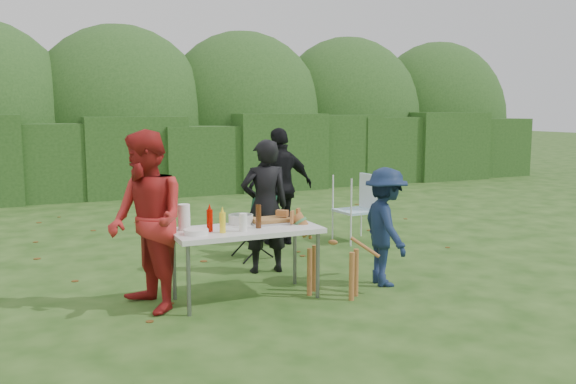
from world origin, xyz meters
name	(u,v)px	position (x,y,z in m)	size (l,w,h in m)	color
ground	(274,291)	(0.00, 0.00, 0.00)	(80.00, 80.00, 0.00)	#1E4211
hedge_row	(134,158)	(0.00, 8.00, 0.85)	(22.00, 1.40, 1.70)	#23471C
shrub_backdrop	(121,123)	(0.00, 9.60, 1.60)	(20.00, 2.60, 3.20)	#3D6628
folding_table	(246,233)	(-0.36, -0.11, 0.69)	(1.50, 0.70, 0.74)	silver
person_cook	(265,206)	(0.22, 0.78, 0.79)	(0.58, 0.38, 1.59)	black
person_red_jacket	(147,221)	(-1.34, -0.06, 0.88)	(0.85, 0.66, 1.75)	#AD201F
person_black_puffy	(281,187)	(0.99, 2.09, 0.84)	(0.98, 0.41, 1.68)	black
child	(386,227)	(1.22, -0.27, 0.65)	(0.85, 0.49, 1.31)	#132343
dog	(333,255)	(0.50, -0.39, 0.43)	(0.91, 0.36, 0.87)	#A56533
camping_chair	(252,226)	(0.34, 1.53, 0.42)	(0.52, 0.52, 0.84)	#123423
lawn_chair	(356,208)	(2.10, 1.82, 0.50)	(0.59, 0.59, 0.99)	#59ACCA
food_tray	(271,222)	(-0.02, 0.03, 0.75)	(0.45, 0.30, 0.02)	#B7B7BA
focaccia_bread	(271,220)	(-0.02, 0.03, 0.78)	(0.40, 0.26, 0.04)	#A16F39
mustard_bottle	(223,223)	(-0.64, -0.24, 0.84)	(0.06, 0.06, 0.20)	yellow
ketchup_bottle	(210,221)	(-0.74, -0.13, 0.85)	(0.06, 0.06, 0.22)	#AF0B00
beer_bottle	(258,216)	(-0.24, -0.16, 0.86)	(0.06, 0.06, 0.24)	#47230F
paper_towel_roll	(184,217)	(-0.95, 0.05, 0.87)	(0.12, 0.12, 0.26)	white
cup_stack	(243,223)	(-0.44, -0.26, 0.83)	(0.08, 0.08, 0.18)	white
pasta_bowl	(241,219)	(-0.32, 0.13, 0.79)	(0.26, 0.26, 0.10)	silver
plate_stack	(196,232)	(-0.90, -0.20, 0.77)	(0.24, 0.24, 0.05)	white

